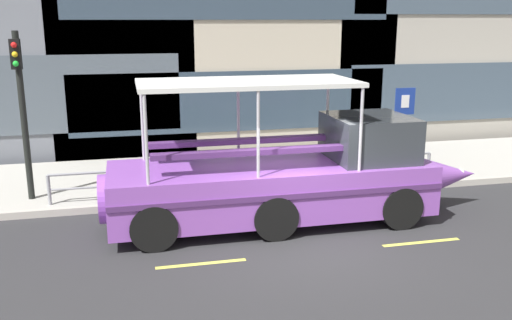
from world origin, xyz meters
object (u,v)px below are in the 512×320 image
Objects in this scene: duck_tour_boat at (293,177)px; traffic_light_pole at (21,100)px; parking_sign at (403,117)px; pedestrian_near_bow at (376,138)px.

traffic_light_pole is at bearing 157.82° from duck_tour_boat.
duck_tour_boat is at bearing -150.41° from parking_sign.
duck_tour_boat is 4.75m from pedestrian_near_bow.
parking_sign is at bearing 29.59° from duck_tour_boat.
parking_sign is 1.56× the size of pedestrian_near_bow.
parking_sign is at bearing -65.40° from pedestrian_near_bow.
pedestrian_near_bow is (-0.40, 0.87, -0.77)m from parking_sign.
traffic_light_pole is 10.28m from parking_sign.
parking_sign reaches higher than pedestrian_near_bow.
pedestrian_near_bow is at bearing 3.31° from traffic_light_pole.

